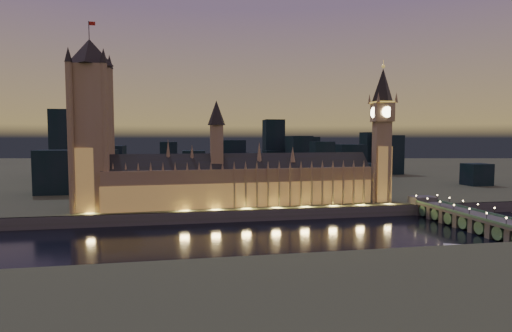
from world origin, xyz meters
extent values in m
plane|color=black|center=(0.00, 0.00, 0.00)|extent=(2000.00, 2000.00, 0.00)
cube|color=#414930|center=(0.00, 520.00, 4.00)|extent=(2000.00, 960.00, 8.00)
cube|color=#434B3F|center=(0.00, 41.00, 4.00)|extent=(2000.00, 2.50, 8.00)
cube|color=#9C7D4E|center=(-3.22, 62.00, 22.00)|extent=(200.77, 30.33, 28.00)
cube|color=#B18140|center=(-3.22, 51.75, 17.00)|extent=(200.00, 0.50, 18.00)
cube|color=black|center=(-3.22, 62.00, 39.00)|extent=(200.57, 26.60, 16.26)
cube|color=#9C7D4E|center=(-23.22, 62.00, 52.00)|extent=(9.00, 9.00, 32.00)
cone|color=black|center=(-23.22, 62.00, 77.00)|extent=(13.00, 13.00, 18.00)
cube|color=#9C7D4E|center=(-103.22, 51.40, 22.00)|extent=(1.20, 1.20, 28.00)
cone|color=#9C7D4E|center=(-103.22, 52.00, 39.00)|extent=(2.00, 2.00, 6.00)
cube|color=#9C7D4E|center=(-94.89, 51.40, 22.00)|extent=(1.20, 1.20, 28.00)
cone|color=#9C7D4E|center=(-94.89, 52.00, 39.00)|extent=(2.00, 2.00, 6.00)
cube|color=#9C7D4E|center=(-86.56, 51.40, 22.00)|extent=(1.20, 1.20, 28.00)
cone|color=#9C7D4E|center=(-86.56, 52.00, 39.00)|extent=(2.00, 2.00, 6.00)
cube|color=#9C7D4E|center=(-78.22, 51.40, 22.00)|extent=(1.20, 1.20, 28.00)
cone|color=#9C7D4E|center=(-78.22, 52.00, 39.00)|extent=(2.00, 2.00, 6.00)
cube|color=#9C7D4E|center=(-69.89, 51.40, 22.00)|extent=(1.20, 1.20, 28.00)
cone|color=#9C7D4E|center=(-69.89, 52.00, 39.00)|extent=(2.00, 2.00, 6.00)
cube|color=#9C7D4E|center=(-61.56, 51.40, 22.00)|extent=(1.20, 1.20, 28.00)
cone|color=#9C7D4E|center=(-61.56, 52.00, 39.00)|extent=(2.00, 2.00, 6.00)
cube|color=#9C7D4E|center=(-53.22, 51.40, 22.00)|extent=(1.20, 1.20, 28.00)
cone|color=#9C7D4E|center=(-53.22, 52.00, 39.00)|extent=(2.00, 2.00, 6.00)
cube|color=#9C7D4E|center=(-44.89, 51.40, 22.00)|extent=(1.20, 1.20, 28.00)
cone|color=#9C7D4E|center=(-44.89, 52.00, 39.00)|extent=(2.00, 2.00, 6.00)
cube|color=#9C7D4E|center=(-36.56, 51.40, 22.00)|extent=(1.20, 1.20, 28.00)
cone|color=#9C7D4E|center=(-36.56, 52.00, 39.00)|extent=(2.00, 2.00, 6.00)
cube|color=#9C7D4E|center=(-28.22, 51.40, 22.00)|extent=(1.20, 1.20, 28.00)
cone|color=#9C7D4E|center=(-28.22, 52.00, 39.00)|extent=(2.00, 2.00, 6.00)
cube|color=#9C7D4E|center=(-19.89, 51.40, 22.00)|extent=(1.20, 1.20, 28.00)
cone|color=#9C7D4E|center=(-19.89, 52.00, 39.00)|extent=(2.00, 2.00, 6.00)
cube|color=#9C7D4E|center=(-11.56, 51.40, 22.00)|extent=(1.20, 1.20, 28.00)
cone|color=#9C7D4E|center=(-11.56, 52.00, 39.00)|extent=(2.00, 2.00, 6.00)
cube|color=#9C7D4E|center=(-3.22, 51.40, 22.00)|extent=(1.20, 1.20, 28.00)
cone|color=#9C7D4E|center=(-3.22, 52.00, 39.00)|extent=(2.00, 2.00, 6.00)
cube|color=#9C7D4E|center=(5.11, 51.40, 22.00)|extent=(1.20, 1.20, 28.00)
cone|color=#9C7D4E|center=(5.11, 52.00, 39.00)|extent=(2.00, 2.00, 6.00)
cube|color=#9C7D4E|center=(13.44, 51.40, 22.00)|extent=(1.20, 1.20, 28.00)
cone|color=#9C7D4E|center=(13.44, 52.00, 39.00)|extent=(2.00, 2.00, 6.00)
cube|color=#9C7D4E|center=(21.78, 51.40, 22.00)|extent=(1.20, 1.20, 28.00)
cone|color=#9C7D4E|center=(21.78, 52.00, 39.00)|extent=(2.00, 2.00, 6.00)
cube|color=#9C7D4E|center=(30.11, 51.40, 22.00)|extent=(1.20, 1.20, 28.00)
cone|color=#9C7D4E|center=(30.11, 52.00, 39.00)|extent=(2.00, 2.00, 6.00)
cube|color=#9C7D4E|center=(38.44, 51.40, 22.00)|extent=(1.20, 1.20, 28.00)
cone|color=#9C7D4E|center=(38.44, 52.00, 39.00)|extent=(2.00, 2.00, 6.00)
cube|color=#9C7D4E|center=(46.78, 51.40, 22.00)|extent=(1.20, 1.20, 28.00)
cone|color=#9C7D4E|center=(46.78, 52.00, 39.00)|extent=(2.00, 2.00, 6.00)
cube|color=#9C7D4E|center=(55.11, 51.40, 22.00)|extent=(1.20, 1.20, 28.00)
cone|color=#9C7D4E|center=(55.11, 52.00, 39.00)|extent=(2.00, 2.00, 6.00)
cube|color=#9C7D4E|center=(63.44, 51.40, 22.00)|extent=(1.20, 1.20, 28.00)
cone|color=#9C7D4E|center=(63.44, 52.00, 39.00)|extent=(2.00, 2.00, 6.00)
cube|color=#9C7D4E|center=(71.78, 51.40, 22.00)|extent=(1.20, 1.20, 28.00)
cone|color=#9C7D4E|center=(71.78, 52.00, 39.00)|extent=(2.00, 2.00, 6.00)
cube|color=#9C7D4E|center=(80.11, 51.40, 22.00)|extent=(1.20, 1.20, 28.00)
cone|color=#9C7D4E|center=(80.11, 52.00, 39.00)|extent=(2.00, 2.00, 6.00)
cube|color=#9C7D4E|center=(88.44, 51.40, 22.00)|extent=(1.20, 1.20, 28.00)
cone|color=#9C7D4E|center=(88.44, 52.00, 39.00)|extent=(2.00, 2.00, 6.00)
cube|color=#9C7D4E|center=(96.78, 51.40, 22.00)|extent=(1.20, 1.20, 28.00)
cone|color=#9C7D4E|center=(96.78, 52.00, 39.00)|extent=(2.00, 2.00, 6.00)
cone|color=#9C7D4E|center=(-58.22, 62.00, 49.00)|extent=(4.40, 4.40, 18.00)
cone|color=#9C7D4E|center=(-41.22, 62.00, 47.00)|extent=(4.40, 4.40, 14.00)
cone|color=#9C7D4E|center=(8.78, 62.00, 48.00)|extent=(4.40, 4.40, 16.00)
cone|color=#9C7D4E|center=(34.78, 62.00, 46.00)|extent=(4.40, 4.40, 12.00)
cube|color=#9C7D4E|center=(-110.00, 62.00, 58.14)|extent=(24.55, 24.55, 100.28)
cube|color=#B18140|center=(-110.00, 50.80, 30.00)|extent=(22.00, 0.50, 44.00)
cone|color=black|center=(-110.00, 62.00, 117.28)|extent=(31.68, 31.68, 18.00)
cylinder|color=black|center=(-110.00, 62.00, 132.28)|extent=(0.50, 0.50, 12.00)
cube|color=#B11912|center=(-107.80, 62.00, 136.78)|extent=(4.00, 0.15, 2.50)
cylinder|color=#9C7D4E|center=(-121.00, 51.00, 58.14)|extent=(4.40, 4.40, 100.28)
cone|color=black|center=(-121.00, 51.00, 113.28)|extent=(5.20, 5.20, 10.00)
cylinder|color=#9C7D4E|center=(-121.00, 73.00, 58.14)|extent=(4.40, 4.40, 100.28)
cone|color=black|center=(-121.00, 73.00, 113.28)|extent=(5.20, 5.20, 10.00)
cylinder|color=#9C7D4E|center=(-99.00, 51.00, 58.14)|extent=(4.40, 4.40, 100.28)
cone|color=black|center=(-99.00, 51.00, 113.28)|extent=(5.20, 5.20, 10.00)
cylinder|color=#9C7D4E|center=(-99.00, 73.00, 58.14)|extent=(4.40, 4.40, 100.28)
cone|color=black|center=(-99.00, 73.00, 113.28)|extent=(5.20, 5.20, 10.00)
cube|color=#9C7D4E|center=(108.00, 62.00, 39.69)|extent=(13.77, 13.77, 63.39)
cube|color=#B18140|center=(108.00, 55.80, 30.00)|extent=(12.00, 0.50, 44.00)
cube|color=#9C7D4E|center=(108.00, 62.00, 78.69)|extent=(15.00, 15.00, 14.60)
cube|color=#F2C64C|center=(108.00, 62.00, 86.59)|extent=(15.75, 15.75, 1.20)
cone|color=black|center=(108.00, 62.00, 100.19)|extent=(18.00, 18.00, 26.00)
sphere|color=#F2C64C|center=(108.00, 62.00, 114.69)|extent=(2.80, 2.80, 2.80)
cylinder|color=#F2C64C|center=(108.00, 62.00, 117.19)|extent=(0.40, 0.40, 5.00)
cylinder|color=#FFF2BF|center=(108.00, 54.25, 78.69)|extent=(8.40, 0.50, 8.40)
cylinder|color=#FFF2BF|center=(108.00, 69.75, 78.69)|extent=(8.40, 0.50, 8.40)
cylinder|color=#FFF2BF|center=(100.25, 62.00, 78.69)|extent=(0.50, 8.40, 8.40)
cylinder|color=#FFF2BF|center=(115.75, 62.00, 78.69)|extent=(0.50, 8.40, 8.40)
cone|color=#9C7D4E|center=(100.50, 54.50, 89.99)|extent=(2.60, 2.60, 8.00)
cone|color=#9C7D4E|center=(100.50, 69.50, 89.99)|extent=(2.60, 2.60, 8.00)
cone|color=#9C7D4E|center=(115.50, 54.50, 89.99)|extent=(2.60, 2.60, 8.00)
cone|color=#9C7D4E|center=(115.50, 69.50, 89.99)|extent=(2.60, 2.60, 8.00)
cube|color=#434B3F|center=(134.34, -10.00, 9.50)|extent=(18.46, 100.00, 1.60)
cube|color=#416449|center=(125.51, -10.00, 10.90)|extent=(0.80, 100.00, 1.60)
cube|color=#416449|center=(143.18, -10.00, 10.90)|extent=(0.80, 100.00, 1.60)
cube|color=#434B3F|center=(134.34, 45.00, 8.75)|extent=(18.46, 12.00, 9.50)
cylinder|color=black|center=(125.51, -45.71, 12.70)|extent=(0.30, 0.30, 4.40)
sphere|color=#FFD88C|center=(125.51, -45.71, 15.00)|extent=(1.00, 1.00, 1.00)
cube|color=#434B3F|center=(134.34, -31.43, 4.35)|extent=(16.62, 4.00, 9.50)
cylinder|color=black|center=(125.51, -31.43, 12.70)|extent=(0.30, 0.30, 4.40)
sphere|color=#FFD88C|center=(125.51, -31.43, 15.00)|extent=(1.00, 1.00, 1.00)
cube|color=#434B3F|center=(134.34, -17.14, 4.35)|extent=(16.62, 4.00, 9.50)
cylinder|color=black|center=(125.51, -17.14, 12.70)|extent=(0.30, 0.30, 4.40)
sphere|color=#FFD88C|center=(125.51, -17.14, 15.00)|extent=(1.00, 1.00, 1.00)
cylinder|color=black|center=(143.18, -17.14, 12.70)|extent=(0.30, 0.30, 4.40)
sphere|color=#FFD88C|center=(143.18, -17.14, 15.00)|extent=(1.00, 1.00, 1.00)
cube|color=#434B3F|center=(134.34, -2.86, 4.35)|extent=(16.62, 4.00, 9.50)
cylinder|color=black|center=(125.51, -2.86, 12.70)|extent=(0.30, 0.30, 4.40)
sphere|color=#FFD88C|center=(125.51, -2.86, 15.00)|extent=(1.00, 1.00, 1.00)
cylinder|color=black|center=(143.18, -2.86, 12.70)|extent=(0.30, 0.30, 4.40)
sphere|color=#FFD88C|center=(143.18, -2.86, 15.00)|extent=(1.00, 1.00, 1.00)
cube|color=#434B3F|center=(134.34, 11.43, 4.35)|extent=(16.62, 4.00, 9.50)
cylinder|color=black|center=(125.51, 11.43, 12.70)|extent=(0.30, 0.30, 4.40)
sphere|color=#FFD88C|center=(125.51, 11.43, 15.00)|extent=(1.00, 1.00, 1.00)
cylinder|color=black|center=(143.18, 11.43, 12.70)|extent=(0.30, 0.30, 4.40)
sphere|color=#FFD88C|center=(143.18, 11.43, 15.00)|extent=(1.00, 1.00, 1.00)
cube|color=#434B3F|center=(134.34, 25.71, 4.35)|extent=(16.62, 4.00, 9.50)
cylinder|color=black|center=(125.51, 25.71, 12.70)|extent=(0.30, 0.30, 4.40)
sphere|color=#FFD88C|center=(125.51, 25.71, 15.00)|extent=(1.00, 1.00, 1.00)
cylinder|color=black|center=(143.18, 25.71, 12.70)|extent=(0.30, 0.30, 4.40)
sphere|color=#FFD88C|center=(143.18, 25.71, 15.00)|extent=(1.00, 1.00, 1.00)
cube|color=#434B3F|center=(134.34, 40.00, 4.35)|extent=(16.62, 4.00, 9.50)
cylinder|color=black|center=(125.51, 40.00, 12.70)|extent=(0.30, 0.30, 4.40)
sphere|color=#FFD88C|center=(125.51, 40.00, 15.00)|extent=(1.00, 1.00, 1.00)
cylinder|color=black|center=(143.18, 40.00, 12.70)|extent=(0.30, 0.30, 4.40)
sphere|color=#FFD88C|center=(143.18, 40.00, 15.00)|extent=(1.00, 1.00, 1.00)
cylinder|color=#416449|center=(134.34, -38.57, 4.70)|extent=(16.25, 8.00, 8.00)
cylinder|color=#416449|center=(134.34, -24.29, 4.70)|extent=(16.25, 8.00, 8.00)
cylinder|color=#416449|center=(134.34, -10.00, 4.70)|extent=(16.25, 8.00, 8.00)
cylinder|color=#416449|center=(134.34, 4.29, 4.70)|extent=(16.25, 8.00, 8.00)
cylinder|color=#416449|center=(134.34, 18.57, 4.70)|extent=(16.25, 8.00, 8.00)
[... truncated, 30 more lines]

